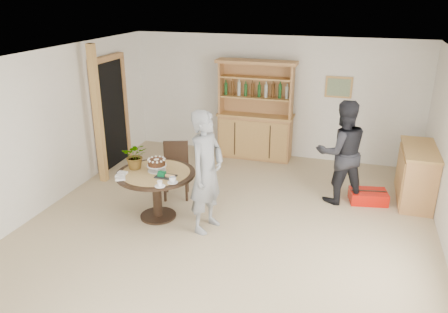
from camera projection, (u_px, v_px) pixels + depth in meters
ground at (223, 234)px, 6.36m from camera, size 7.00×7.00×0.00m
room_shell at (224, 119)px, 5.75m from camera, size 6.04×7.04×2.52m
doorway at (111, 111)px, 8.56m from camera, size 0.13×1.10×2.18m
pine_post at (98, 116)px, 7.73m from camera, size 0.12×0.12×2.50m
hutch at (255, 126)px, 9.09m from camera, size 1.62×0.54×2.04m
sideboard at (417, 175)px, 7.23m from camera, size 0.54×1.26×0.94m
dining_table at (156, 181)px, 6.65m from camera, size 1.20×1.20×0.76m
dining_chair at (176, 166)px, 7.42m from camera, size 0.54×0.54×0.95m
birthday_cake at (157, 163)px, 6.60m from camera, size 0.30×0.30×0.20m
flower_vase at (135, 156)px, 6.66m from camera, size 0.47×0.44×0.42m
gift_tray at (165, 175)px, 6.42m from camera, size 0.30×0.20×0.08m
coffee_cup_a at (173, 180)px, 6.22m from camera, size 0.15×0.15×0.09m
coffee_cup_b at (160, 184)px, 6.10m from camera, size 0.15×0.15×0.08m
napkins at (121, 176)px, 6.42m from camera, size 0.24×0.33×0.03m
teen_boy at (206, 172)px, 6.22m from camera, size 0.58×0.75×1.82m
adult_person at (342, 152)px, 7.09m from camera, size 1.03×0.94×1.74m
red_suitcase at (368, 197)px, 7.30m from camera, size 0.66×0.50×0.21m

